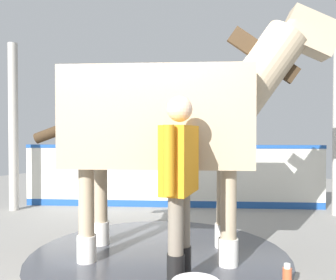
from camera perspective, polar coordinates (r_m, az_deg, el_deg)
ground_plane at (r=3.80m, az=-2.77°, el=-19.59°), size 16.00×16.00×0.02m
wet_patch at (r=4.03m, az=-1.48°, el=-18.20°), size 2.84×2.84×0.00m
barrier_wall at (r=6.26m, az=0.64°, el=-6.31°), size 2.58×4.79×1.12m
roof_post_far at (r=6.54m, az=-24.08°, el=1.97°), size 0.16×0.16×2.88m
horse at (r=3.79m, az=0.41°, el=3.49°), size 1.92×3.04×2.67m
handler at (r=2.99m, az=1.91°, el=-6.26°), size 0.65×0.32×1.65m
bottle_spray at (r=3.36m, az=19.00°, el=-20.54°), size 0.08×0.08×0.21m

